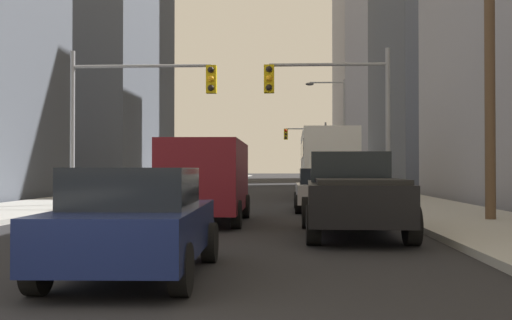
% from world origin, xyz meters
% --- Properties ---
extents(sidewalk_left, '(3.90, 160.00, 0.15)m').
position_xyz_m(sidewalk_left, '(-7.30, 50.00, 0.07)').
color(sidewalk_left, '#9E9E99').
rests_on(sidewalk_left, ground).
extents(sidewalk_right, '(3.90, 160.00, 0.15)m').
position_xyz_m(sidewalk_right, '(7.30, 50.00, 0.07)').
color(sidewalk_right, '#9E9E99').
rests_on(sidewalk_right, ground).
extents(city_bus, '(2.67, 11.53, 3.40)m').
position_xyz_m(city_bus, '(4.26, 28.40, 1.93)').
color(city_bus, silver).
rests_on(city_bus, ground).
extents(pickup_truck_black, '(2.20, 5.46, 1.90)m').
position_xyz_m(pickup_truck_black, '(3.68, 9.70, 0.93)').
color(pickup_truck_black, black).
rests_on(pickup_truck_black, ground).
extents(cargo_van_maroon, '(2.16, 5.23, 2.26)m').
position_xyz_m(cargo_van_maroon, '(-0.02, 12.73, 1.29)').
color(cargo_van_maroon, maroon).
rests_on(cargo_van_maroon, ground).
extents(sedan_navy, '(1.95, 4.25, 1.52)m').
position_xyz_m(sedan_navy, '(0.09, 4.15, 0.77)').
color(sedan_navy, '#141E4C').
rests_on(sedan_navy, ground).
extents(sedan_silver, '(1.95, 4.20, 1.52)m').
position_xyz_m(sedan_silver, '(3.45, 17.69, 0.77)').
color(sedan_silver, '#B7BABF').
rests_on(sedan_silver, ground).
extents(sedan_white, '(1.95, 4.23, 1.52)m').
position_xyz_m(sedan_white, '(-3.68, 24.55, 0.77)').
color(sedan_white, white).
rests_on(sedan_white, ground).
extents(traffic_signal_near_left, '(5.59, 0.44, 6.00)m').
position_xyz_m(traffic_signal_near_left, '(-3.50, 18.68, 4.12)').
color(traffic_signal_near_left, gray).
rests_on(traffic_signal_near_left, ground).
extents(traffic_signal_near_right, '(4.69, 0.44, 6.00)m').
position_xyz_m(traffic_signal_near_right, '(3.92, 18.68, 4.08)').
color(traffic_signal_near_right, gray).
rests_on(traffic_signal_near_right, ground).
extents(traffic_signal_far_right, '(4.12, 0.44, 6.00)m').
position_xyz_m(traffic_signal_far_right, '(4.19, 55.45, 4.06)').
color(traffic_signal_far_right, gray).
rests_on(traffic_signal_far_right, ground).
extents(utility_pole_right, '(2.20, 0.28, 10.34)m').
position_xyz_m(utility_pole_right, '(7.69, 12.58, 5.45)').
color(utility_pole_right, brown).
rests_on(utility_pole_right, ground).
extents(street_lamp_right, '(2.67, 0.32, 7.50)m').
position_xyz_m(street_lamp_right, '(5.61, 37.08, 4.57)').
color(street_lamp_right, gray).
rests_on(street_lamp_right, ground).
extents(building_left_mid_office, '(19.28, 20.93, 28.33)m').
position_xyz_m(building_left_mid_office, '(-19.53, 51.05, 14.16)').
color(building_left_mid_office, '#4C515B').
rests_on(building_left_mid_office, ground).
extents(building_right_mid_block, '(14.12, 20.10, 29.58)m').
position_xyz_m(building_right_mid_block, '(17.66, 49.73, 14.79)').
color(building_right_mid_block, '#4C515B').
rests_on(building_right_mid_block, ground).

